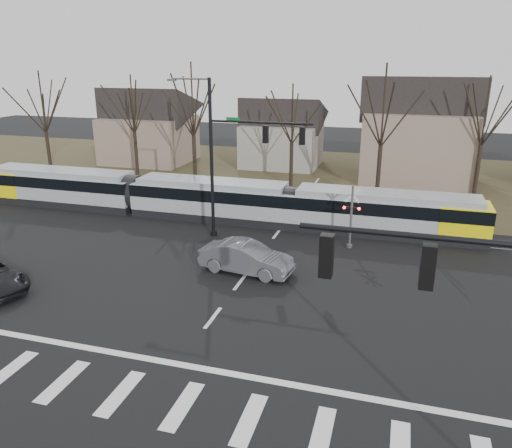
# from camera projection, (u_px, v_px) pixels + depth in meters

# --- Properties ---
(ground) EXTENTS (140.00, 140.00, 0.00)m
(ground) POSITION_uv_depth(u_px,v_px,m) (196.00, 340.00, 21.05)
(ground) COLOR black
(grass_verge) EXTENTS (140.00, 28.00, 0.01)m
(grass_verge) POSITION_uv_depth(u_px,v_px,m) (320.00, 176.00, 50.16)
(grass_verge) COLOR #38331E
(grass_verge) RESTS_ON ground
(crosswalk) EXTENTS (27.00, 2.60, 0.01)m
(crosswalk) POSITION_uv_depth(u_px,v_px,m) (151.00, 399.00, 17.41)
(crosswalk) COLOR silver
(crosswalk) RESTS_ON ground
(stop_line) EXTENTS (28.00, 0.35, 0.01)m
(stop_line) POSITION_uv_depth(u_px,v_px,m) (178.00, 364.00, 19.41)
(stop_line) COLOR silver
(stop_line) RESTS_ON ground
(lane_dashes) EXTENTS (0.18, 30.00, 0.01)m
(lane_dashes) POSITION_uv_depth(u_px,v_px,m) (284.00, 225.00, 35.60)
(lane_dashes) COLOR silver
(lane_dashes) RESTS_ON ground
(rail_pair) EXTENTS (90.00, 1.52, 0.06)m
(rail_pair) POSITION_uv_depth(u_px,v_px,m) (283.00, 225.00, 35.41)
(rail_pair) COLOR #59595E
(rail_pair) RESTS_ON ground
(tram) EXTENTS (38.23, 2.84, 2.90)m
(tram) POSITION_uv_depth(u_px,v_px,m) (210.00, 198.00, 36.61)
(tram) COLOR gray
(tram) RESTS_ON ground
(sedan) EXTENTS (3.20, 5.69, 1.71)m
(sedan) POSITION_uv_depth(u_px,v_px,m) (246.00, 258.00, 27.49)
(sedan) COLOR #55565D
(sedan) RESTS_ON ground
(signal_pole_near_right) EXTENTS (6.72, 0.44, 8.00)m
(signal_pole_near_right) POSITION_uv_depth(u_px,v_px,m) (498.00, 346.00, 11.24)
(signal_pole_near_right) COLOR black
(signal_pole_near_right) RESTS_ON ground
(signal_pole_far) EXTENTS (9.28, 0.44, 10.20)m
(signal_pole_far) POSITION_uv_depth(u_px,v_px,m) (235.00, 152.00, 31.26)
(signal_pole_far) COLOR black
(signal_pole_far) RESTS_ON ground
(rail_crossing_signal) EXTENTS (1.08, 0.36, 4.00)m
(rail_crossing_signal) POSITION_uv_depth(u_px,v_px,m) (351.00, 219.00, 30.75)
(rail_crossing_signal) COLOR #59595B
(rail_crossing_signal) RESTS_ON ground
(tree_row) EXTENTS (59.20, 7.20, 10.00)m
(tree_row) POSITION_uv_depth(u_px,v_px,m) (335.00, 136.00, 42.58)
(tree_row) COLOR black
(tree_row) RESTS_ON ground
(house_a) EXTENTS (9.72, 8.64, 8.60)m
(house_a) POSITION_uv_depth(u_px,v_px,m) (148.00, 122.00, 55.92)
(house_a) COLOR #7E6A5B
(house_a) RESTS_ON ground
(house_b) EXTENTS (8.64, 7.56, 7.65)m
(house_b) POSITION_uv_depth(u_px,v_px,m) (282.00, 129.00, 53.88)
(house_b) COLOR gray
(house_b) RESTS_ON ground
(house_c) EXTENTS (10.80, 8.64, 10.10)m
(house_c) POSITION_uv_depth(u_px,v_px,m) (419.00, 126.00, 47.00)
(house_c) COLOR #7E6A5B
(house_c) RESTS_ON ground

